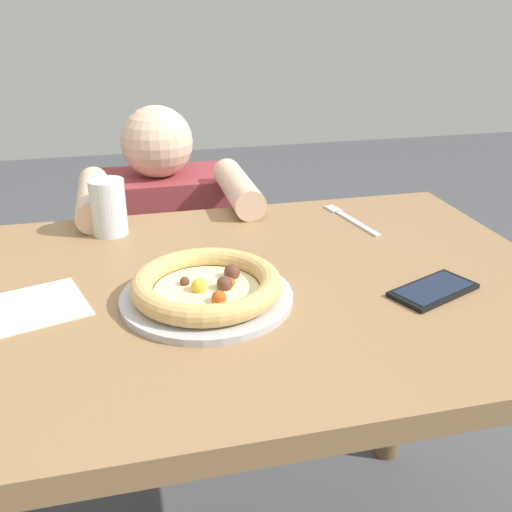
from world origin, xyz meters
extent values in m
cube|color=#936D47|center=(0.00, 0.00, 0.73)|extent=(1.20, 0.78, 0.04)
cylinder|color=brown|center=(0.52, 0.31, 0.35)|extent=(0.07, 0.07, 0.71)
cylinder|color=#B7B7BC|center=(-0.03, -0.05, 0.76)|extent=(0.28, 0.28, 0.01)
cylinder|color=beige|center=(-0.03, -0.05, 0.77)|extent=(0.17, 0.17, 0.01)
torus|color=tan|center=(-0.03, -0.05, 0.78)|extent=(0.24, 0.24, 0.04)
sphere|color=brown|center=(0.02, -0.02, 0.78)|extent=(0.03, 0.03, 0.03)
sphere|color=brown|center=(-0.04, -0.05, 0.78)|extent=(0.02, 0.02, 0.02)
sphere|color=brown|center=(0.00, -0.06, 0.78)|extent=(0.03, 0.03, 0.03)
sphere|color=#BF4C19|center=(-0.02, -0.10, 0.78)|extent=(0.02, 0.02, 0.02)
sphere|color=gold|center=(-0.04, -0.05, 0.78)|extent=(0.03, 0.03, 0.03)
sphere|color=#BF4C19|center=(0.01, -0.05, 0.78)|extent=(0.02, 0.02, 0.02)
sphere|color=brown|center=(-0.06, -0.03, 0.78)|extent=(0.02, 0.02, 0.02)
cylinder|color=silver|center=(-0.17, 0.29, 0.81)|extent=(0.07, 0.07, 0.11)
cube|color=white|center=(-0.18, 0.29, 0.84)|extent=(0.02, 0.02, 0.02)
cube|color=white|center=(-0.17, 0.29, 0.84)|extent=(0.04, 0.04, 0.03)
cube|color=white|center=(-0.17, 0.28, 0.84)|extent=(0.02, 0.02, 0.02)
cube|color=white|center=(-0.30, -0.01, 0.75)|extent=(0.20, 0.18, 0.00)
cube|color=silver|center=(0.34, 0.22, 0.75)|extent=(0.04, 0.16, 0.00)
cube|color=silver|center=(0.32, 0.32, 0.75)|extent=(0.03, 0.05, 0.00)
cube|color=black|center=(0.34, -0.11, 0.75)|extent=(0.17, 0.13, 0.01)
cube|color=#192338|center=(0.34, -0.11, 0.76)|extent=(0.15, 0.11, 0.00)
cylinder|color=#333847|center=(-0.04, 0.65, 0.23)|extent=(0.30, 0.30, 0.45)
cube|color=maroon|center=(-0.04, 0.65, 0.61)|extent=(0.37, 0.22, 0.31)
sphere|color=beige|center=(-0.04, 0.65, 0.85)|extent=(0.19, 0.19, 0.19)
cylinder|color=beige|center=(-0.21, 0.42, 0.79)|extent=(0.07, 0.28, 0.07)
cylinder|color=beige|center=(0.12, 0.42, 0.79)|extent=(0.07, 0.28, 0.07)
camera|label=1|loc=(-0.15, -0.89, 1.20)|focal=41.45mm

